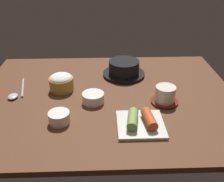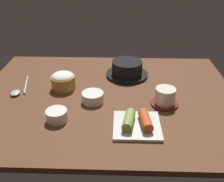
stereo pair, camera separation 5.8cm
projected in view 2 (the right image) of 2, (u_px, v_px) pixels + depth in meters
dining_table at (107, 97)px, 100.26cm from camera, size 100.00×76.00×2.00cm
stone_pot at (127, 69)px, 113.02cm from camera, size 18.33×18.33×6.82cm
rice_bowl at (63, 80)px, 102.94cm from camera, size 9.52×9.52×6.90cm
tea_cup_with_saucer at (165, 97)px, 92.46cm from camera, size 9.96×9.96×6.53cm
banchan_cup_center at (93, 97)px, 94.82cm from camera, size 8.02×8.02×3.66cm
kimchi_plate at (137, 123)px, 81.65cm from camera, size 14.92×14.92×4.30cm
side_bowl_near at (57, 115)px, 84.56cm from camera, size 6.99×6.99×3.81cm
spoon at (19, 90)px, 101.91cm from camera, size 5.62×17.34×1.35cm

